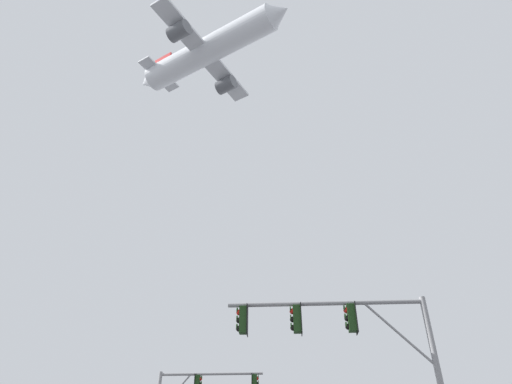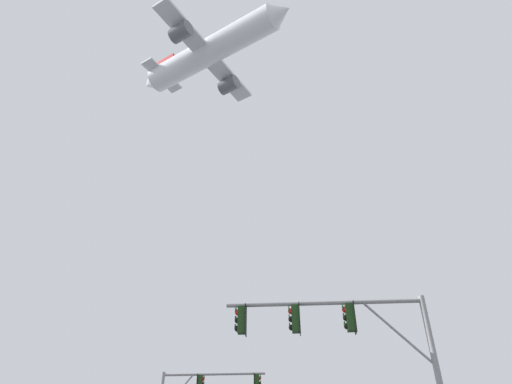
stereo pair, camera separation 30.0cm
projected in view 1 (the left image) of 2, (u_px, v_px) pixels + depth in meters
name	position (u px, v px, depth m)	size (l,w,h in m)	color
signal_pole_near	(351.00, 341.00, 14.24)	(6.76, 0.70, 6.42)	gray
airplane	(209.00, 51.00, 51.59)	(19.56, 15.11, 5.82)	white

